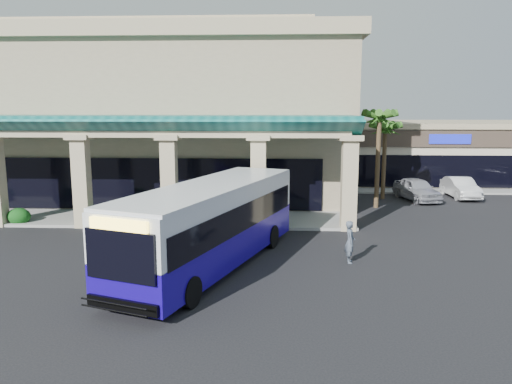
# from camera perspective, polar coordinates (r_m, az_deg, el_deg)

# --- Properties ---
(ground) EXTENTS (110.00, 110.00, 0.00)m
(ground) POSITION_cam_1_polar(r_m,az_deg,el_deg) (20.51, -4.58, -7.65)
(ground) COLOR black
(main_building) EXTENTS (30.80, 14.80, 11.35)m
(main_building) POSITION_cam_1_polar(r_m,az_deg,el_deg) (36.96, -14.02, 8.73)
(main_building) COLOR tan
(main_building) RESTS_ON ground
(arcade) EXTENTS (30.00, 6.20, 5.70)m
(arcade) POSITION_cam_1_polar(r_m,az_deg,el_deg) (28.45, -19.08, 2.58)
(arcade) COLOR #0F5D5B
(arcade) RESTS_ON ground
(strip_mall) EXTENTS (22.50, 12.50, 4.90)m
(strip_mall) POSITION_cam_1_polar(r_m,az_deg,el_deg) (46.23, 22.32, 4.42)
(strip_mall) COLOR beige
(strip_mall) RESTS_ON ground
(palm_0) EXTENTS (2.40, 2.40, 6.60)m
(palm_0) POSITION_cam_1_polar(r_m,az_deg,el_deg) (31.12, 13.78, 4.23)
(palm_0) COLOR #295817
(palm_0) RESTS_ON ground
(palm_1) EXTENTS (2.40, 2.40, 5.80)m
(palm_1) POSITION_cam_1_polar(r_m,az_deg,el_deg) (34.28, 14.45, 4.01)
(palm_1) COLOR #295817
(palm_1) RESTS_ON ground
(broadleaf_tree) EXTENTS (2.60, 2.60, 4.81)m
(broadleaf_tree) POSITION_cam_1_polar(r_m,az_deg,el_deg) (38.91, 10.05, 4.07)
(broadleaf_tree) COLOR #0F4210
(broadleaf_tree) RESTS_ON ground
(transit_bus) EXTENTS (6.39, 11.82, 3.24)m
(transit_bus) POSITION_cam_1_polar(r_m,az_deg,el_deg) (19.13, -5.11, -3.90)
(transit_bus) COLOR #17068E
(transit_bus) RESTS_ON ground
(pedestrian) EXTENTS (0.42, 0.63, 1.69)m
(pedestrian) POSITION_cam_1_polar(r_m,az_deg,el_deg) (20.13, 10.69, -5.61)
(pedestrian) COLOR #495461
(pedestrian) RESTS_ON ground
(car_silver) EXTENTS (2.66, 4.64, 1.49)m
(car_silver) POSITION_cam_1_polar(r_m,az_deg,el_deg) (34.68, 17.90, 0.31)
(car_silver) COLOR #AEAFB8
(car_silver) RESTS_ON ground
(car_white) EXTENTS (1.55, 4.27, 1.40)m
(car_white) POSITION_cam_1_polar(r_m,az_deg,el_deg) (36.67, 22.33, 0.47)
(car_white) COLOR silver
(car_white) RESTS_ON ground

